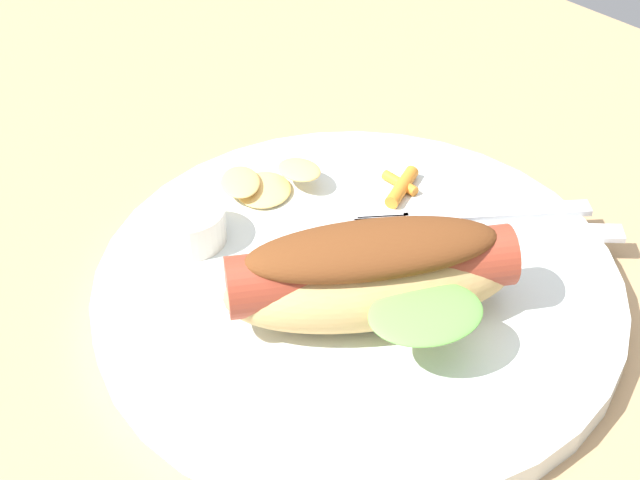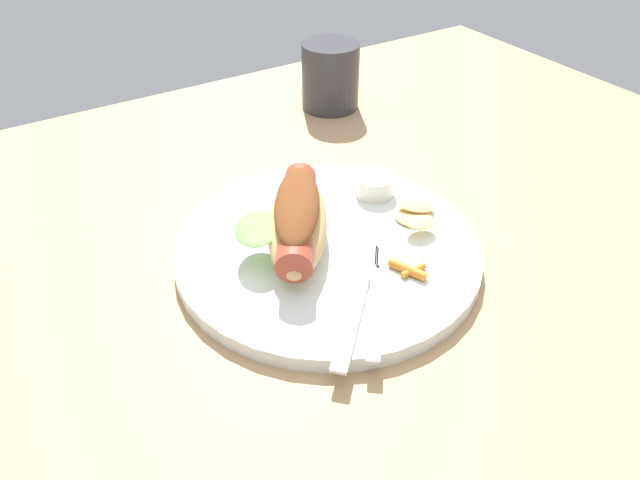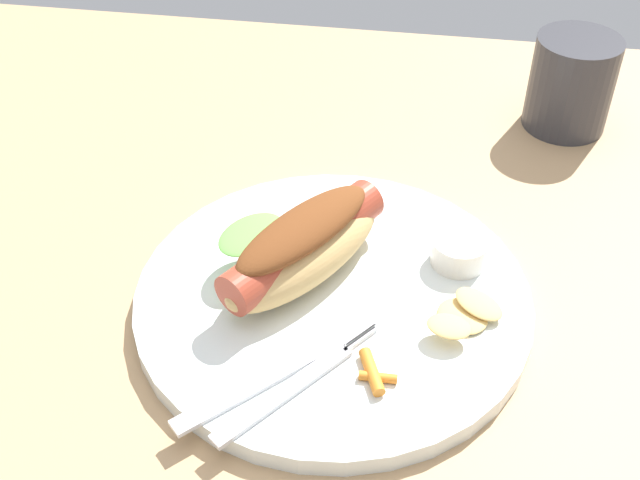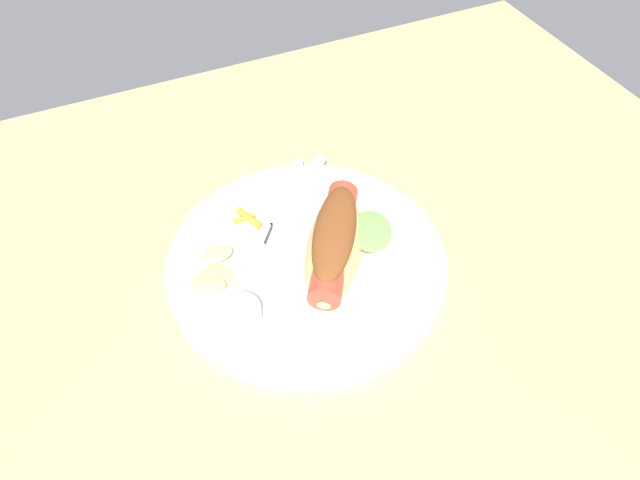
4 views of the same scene
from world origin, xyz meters
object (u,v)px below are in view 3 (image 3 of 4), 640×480
(plate, at_px, (333,299))
(knife, at_px, (267,379))
(sauce_ramekin, at_px, (459,251))
(fork, at_px, (298,384))
(drinking_cup, at_px, (571,83))
(carrot_garnish, at_px, (374,373))
(hot_dog, at_px, (303,246))
(chips_pile, at_px, (464,315))

(plate, xyz_separation_m, knife, (0.03, 0.09, 0.01))
(sauce_ramekin, distance_m, knife, 0.19)
(fork, height_order, knife, same)
(plate, relative_size, drinking_cup, 3.22)
(sauce_ramekin, relative_size, knife, 0.31)
(carrot_garnish, xyz_separation_m, drinking_cup, (-0.16, -0.38, 0.03))
(hot_dog, bearing_deg, plate, -89.24)
(hot_dog, height_order, carrot_garnish, hot_dog)
(plate, relative_size, fork, 2.45)
(plate, bearing_deg, hot_dog, -32.11)
(knife, relative_size, chips_pile, 2.17)
(sauce_ramekin, height_order, drinking_cup, drinking_cup)
(knife, distance_m, carrot_garnish, 0.07)
(sauce_ramekin, xyz_separation_m, knife, (0.13, 0.14, -0.01))
(plate, distance_m, knife, 0.10)
(chips_pile, bearing_deg, drinking_cup, -106.95)
(sauce_ramekin, relative_size, drinking_cup, 0.47)
(hot_dog, bearing_deg, sauce_ramekin, -41.48)
(sauce_ramekin, bearing_deg, fork, 54.07)
(chips_pile, height_order, carrot_garnish, chips_pile)
(hot_dog, distance_m, knife, 0.11)
(plate, height_order, drinking_cup, drinking_cup)
(sauce_ramekin, bearing_deg, knife, 48.52)
(fork, distance_m, carrot_garnish, 0.05)
(carrot_garnish, bearing_deg, chips_pile, -133.43)
(sauce_ramekin, distance_m, fork, 0.18)
(fork, relative_size, chips_pile, 1.88)
(fork, relative_size, drinking_cup, 1.32)
(carrot_garnish, bearing_deg, plate, -63.25)
(drinking_cup, bearing_deg, fork, 62.25)
(hot_dog, xyz_separation_m, sauce_ramekin, (-0.12, -0.03, -0.02))
(knife, bearing_deg, chips_pile, -14.44)
(knife, xyz_separation_m, carrot_garnish, (-0.07, -0.01, 0.00))
(fork, distance_m, knife, 0.02)
(plate, bearing_deg, drinking_cup, -123.32)
(knife, bearing_deg, carrot_garnish, -33.74)
(plate, xyz_separation_m, chips_pile, (-0.10, 0.02, 0.01))
(fork, xyz_separation_m, chips_pile, (-0.11, -0.08, 0.00))
(fork, bearing_deg, chips_pile, -16.03)
(chips_pile, bearing_deg, knife, 30.46)
(carrot_garnish, bearing_deg, hot_dog, -55.36)
(plate, distance_m, hot_dog, 0.05)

